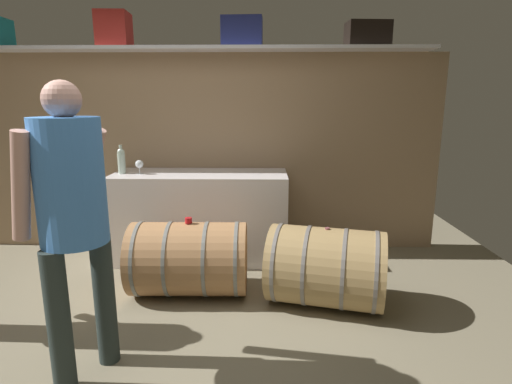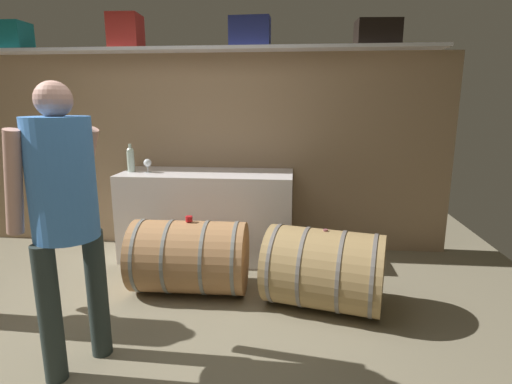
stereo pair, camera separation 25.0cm
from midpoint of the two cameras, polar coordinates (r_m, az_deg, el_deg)
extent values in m
cube|color=gray|center=(3.31, -16.88, -16.61)|extent=(6.60, 7.46, 0.02)
cube|color=#9A7C5C|center=(4.48, -11.53, 5.33)|extent=(5.40, 0.10, 2.06)
cube|color=silver|center=(4.33, -12.62, 18.94)|extent=(4.97, 0.40, 0.03)
cube|color=red|center=(4.53, -20.88, 20.46)|extent=(0.31, 0.31, 0.33)
cube|color=navy|center=(4.25, -3.80, 21.48)|extent=(0.40, 0.20, 0.29)
cube|color=black|center=(4.33, 13.68, 20.67)|extent=(0.42, 0.28, 0.23)
cube|color=silver|center=(4.18, -9.36, -3.34)|extent=(1.71, 0.65, 0.88)
cylinder|color=#B2C7B6|center=(4.24, -19.93, 3.77)|extent=(0.07, 0.07, 0.20)
sphere|color=#B2C7B6|center=(4.22, -20.04, 5.27)|extent=(0.07, 0.07, 0.07)
cylinder|color=#B2C7B6|center=(4.22, -20.08, 5.80)|extent=(0.03, 0.03, 0.06)
cylinder|color=white|center=(4.17, -17.63, 2.44)|extent=(0.07, 0.07, 0.00)
cylinder|color=white|center=(4.16, -17.66, 2.90)|extent=(0.01, 0.01, 0.06)
sphere|color=white|center=(4.15, -17.72, 3.74)|extent=(0.08, 0.08, 0.08)
sphere|color=maroon|center=(4.15, -17.70, 3.58)|extent=(0.05, 0.05, 0.05)
cylinder|color=#AC7A4E|center=(3.47, -11.40, -9.15)|extent=(0.95, 0.61, 0.60)
cylinder|color=slate|center=(3.57, -17.71, -8.88)|extent=(0.04, 0.62, 0.62)
cylinder|color=slate|center=(3.50, -13.85, -9.06)|extent=(0.04, 0.62, 0.62)
cylinder|color=slate|center=(3.44, -8.91, -9.23)|extent=(0.04, 0.62, 0.62)
cylinder|color=slate|center=(3.41, -4.79, -9.32)|extent=(0.04, 0.62, 0.62)
cylinder|color=#924243|center=(3.36, -11.63, -4.28)|extent=(0.04, 0.04, 0.01)
cylinder|color=#A18252|center=(3.25, 7.56, -10.38)|extent=(1.00, 0.81, 0.62)
cylinder|color=slate|center=(3.31, 1.14, -9.82)|extent=(0.18, 0.62, 0.63)
cylinder|color=slate|center=(3.27, 5.08, -10.18)|extent=(0.18, 0.62, 0.63)
cylinder|color=slate|center=(3.24, 10.07, -10.56)|extent=(0.18, 0.62, 0.63)
cylinder|color=slate|center=(3.23, 14.17, -10.82)|extent=(0.18, 0.62, 0.63)
cylinder|color=#87484D|center=(3.14, 7.73, -5.11)|extent=(0.04, 0.04, 0.01)
cylinder|color=red|center=(3.36, -11.55, -3.93)|extent=(0.06, 0.06, 0.04)
cylinder|color=#2A3432|center=(2.73, -22.99, -13.73)|extent=(0.12, 0.12, 0.82)
cylinder|color=#2A3432|center=(2.59, -28.51, -15.83)|extent=(0.12, 0.12, 0.82)
cylinder|color=#4685DB|center=(2.43, -27.33, 1.26)|extent=(0.36, 0.36, 0.68)
sphere|color=tan|center=(2.39, -28.37, 11.35)|extent=(0.20, 0.20, 0.20)
cylinder|color=tan|center=(2.62, -24.83, 2.24)|extent=(0.30, 0.22, 0.56)
cylinder|color=tan|center=(2.41, -32.69, 0.60)|extent=(0.21, 0.17, 0.58)
camera|label=1|loc=(0.12, -92.17, -0.48)|focal=28.56mm
camera|label=2|loc=(0.12, 87.83, 0.48)|focal=28.56mm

